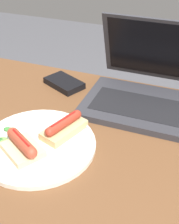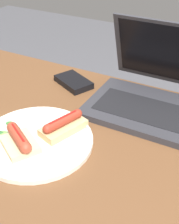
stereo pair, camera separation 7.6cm
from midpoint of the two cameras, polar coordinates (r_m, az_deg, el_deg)
desk at (r=0.82m, az=5.61°, el=-11.90°), size 1.42×0.66×0.75m
laptop at (r=0.90m, az=13.55°, el=3.41°), size 0.31×0.30×0.22m
plate at (r=0.75m, az=-6.94°, el=-5.18°), size 0.28×0.28×0.02m
sausage_toast_left at (r=0.76m, az=-1.99°, el=-2.54°), size 0.09×0.13×0.04m
sausage_toast_middle at (r=0.72m, az=-9.81°, el=-5.33°), size 0.11×0.11×0.04m
salad_pile at (r=0.78m, az=-12.46°, el=-3.65°), size 0.06×0.07×0.01m
external_drive at (r=0.99m, az=-0.76°, el=5.47°), size 0.14×0.12×0.02m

